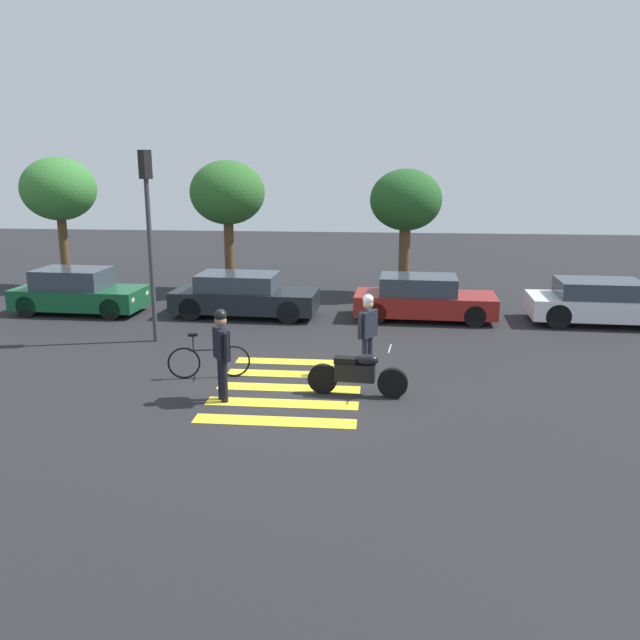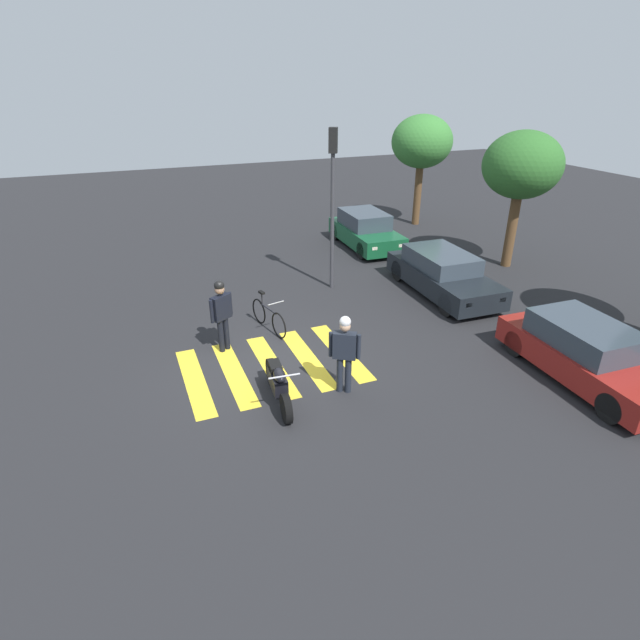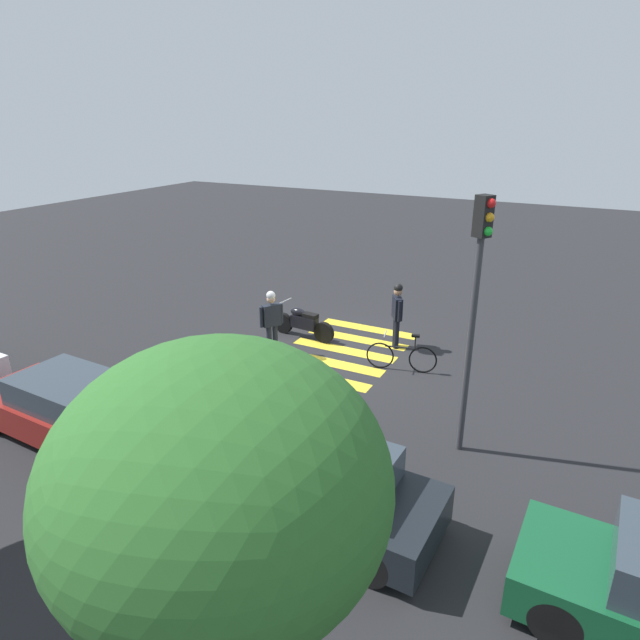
{
  "view_description": "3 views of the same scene",
  "coord_description": "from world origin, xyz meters",
  "px_view_note": "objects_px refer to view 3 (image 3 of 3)",
  "views": [
    {
      "loc": [
        1.89,
        -12.81,
        4.65
      ],
      "look_at": [
        0.54,
        1.28,
        1.16
      ],
      "focal_mm": 36.73,
      "sensor_mm": 36.0,
      "label": 1
    },
    {
      "loc": [
        9.92,
        -2.79,
        6.19
      ],
      "look_at": [
        0.58,
        1.0,
        1.28
      ],
      "focal_mm": 28.29,
      "sensor_mm": 36.0,
      "label": 2
    },
    {
      "loc": [
        -5.74,
        12.56,
        6.11
      ],
      "look_at": [
        0.4,
        0.67,
        1.05
      ],
      "focal_mm": 30.63,
      "sensor_mm": 36.0,
      "label": 3
    }
  ],
  "objects_px": {
    "police_motorcycle": "(303,323)",
    "officer_on_foot": "(272,318)",
    "leaning_bicycle": "(402,356)",
    "traffic_light_pole": "(476,291)",
    "car_black_suv": "(308,483)",
    "officer_by_motorcycle": "(397,310)",
    "car_maroon_wagon": "(69,407)"
  },
  "relations": [
    {
      "from": "leaning_bicycle",
      "to": "car_maroon_wagon",
      "type": "relative_size",
      "value": 0.42
    },
    {
      "from": "leaning_bicycle",
      "to": "car_black_suv",
      "type": "height_order",
      "value": "car_black_suv"
    },
    {
      "from": "leaning_bicycle",
      "to": "car_maroon_wagon",
      "type": "height_order",
      "value": "car_maroon_wagon"
    },
    {
      "from": "officer_on_foot",
      "to": "car_black_suv",
      "type": "xyz_separation_m",
      "value": [
        -3.88,
        5.13,
        -0.41
      ]
    },
    {
      "from": "car_black_suv",
      "to": "traffic_light_pole",
      "type": "relative_size",
      "value": 0.9
    },
    {
      "from": "car_black_suv",
      "to": "traffic_light_pole",
      "type": "xyz_separation_m",
      "value": [
        -1.73,
        -3.01,
        2.59
      ]
    },
    {
      "from": "police_motorcycle",
      "to": "leaning_bicycle",
      "type": "height_order",
      "value": "police_motorcycle"
    },
    {
      "from": "officer_on_foot",
      "to": "traffic_light_pole",
      "type": "distance_m",
      "value": 6.38
    },
    {
      "from": "officer_by_motorcycle",
      "to": "car_maroon_wagon",
      "type": "bearing_deg",
      "value": 59.22
    },
    {
      "from": "car_black_suv",
      "to": "officer_on_foot",
      "type": "bearing_deg",
      "value": -52.94
    },
    {
      "from": "police_motorcycle",
      "to": "traffic_light_pole",
      "type": "relative_size",
      "value": 0.42
    },
    {
      "from": "leaning_bicycle",
      "to": "officer_on_foot",
      "type": "height_order",
      "value": "officer_on_foot"
    },
    {
      "from": "officer_on_foot",
      "to": "officer_by_motorcycle",
      "type": "distance_m",
      "value": 3.42
    },
    {
      "from": "police_motorcycle",
      "to": "car_black_suv",
      "type": "bearing_deg",
      "value": 119.49
    },
    {
      "from": "leaning_bicycle",
      "to": "officer_by_motorcycle",
      "type": "relative_size",
      "value": 0.94
    },
    {
      "from": "officer_by_motorcycle",
      "to": "traffic_light_pole",
      "type": "bearing_deg",
      "value": 124.38
    },
    {
      "from": "officer_on_foot",
      "to": "leaning_bicycle",
      "type": "bearing_deg",
      "value": -169.24
    },
    {
      "from": "police_motorcycle",
      "to": "car_maroon_wagon",
      "type": "distance_m",
      "value": 6.86
    },
    {
      "from": "leaning_bicycle",
      "to": "car_black_suv",
      "type": "xyz_separation_m",
      "value": [
        -0.45,
        5.78,
        0.24
      ]
    },
    {
      "from": "police_motorcycle",
      "to": "officer_on_foot",
      "type": "xyz_separation_m",
      "value": [
        0.17,
        1.43,
        0.59
      ]
    },
    {
      "from": "leaning_bicycle",
      "to": "officer_by_motorcycle",
      "type": "bearing_deg",
      "value": -64.51
    },
    {
      "from": "police_motorcycle",
      "to": "officer_on_foot",
      "type": "relative_size",
      "value": 1.13
    },
    {
      "from": "car_black_suv",
      "to": "traffic_light_pole",
      "type": "distance_m",
      "value": 4.33
    },
    {
      "from": "officer_on_foot",
      "to": "police_motorcycle",
      "type": "bearing_deg",
      "value": -96.66
    },
    {
      "from": "car_maroon_wagon",
      "to": "traffic_light_pole",
      "type": "bearing_deg",
      "value": -156.48
    },
    {
      "from": "officer_by_motorcycle",
      "to": "car_black_suv",
      "type": "bearing_deg",
      "value": 98.7
    },
    {
      "from": "car_black_suv",
      "to": "officer_by_motorcycle",
      "type": "bearing_deg",
      "value": -81.3
    },
    {
      "from": "car_black_suv",
      "to": "car_maroon_wagon",
      "type": "xyz_separation_m",
      "value": [
        5.39,
        0.09,
        -0.01
      ]
    },
    {
      "from": "car_black_suv",
      "to": "police_motorcycle",
      "type": "bearing_deg",
      "value": -60.51
    },
    {
      "from": "traffic_light_pole",
      "to": "officer_on_foot",
      "type": "bearing_deg",
      "value": -20.79
    },
    {
      "from": "leaning_bicycle",
      "to": "traffic_light_pole",
      "type": "xyz_separation_m",
      "value": [
        -2.18,
        2.78,
        2.83
      ]
    },
    {
      "from": "officer_by_motorcycle",
      "to": "car_maroon_wagon",
      "type": "height_order",
      "value": "officer_by_motorcycle"
    }
  ]
}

